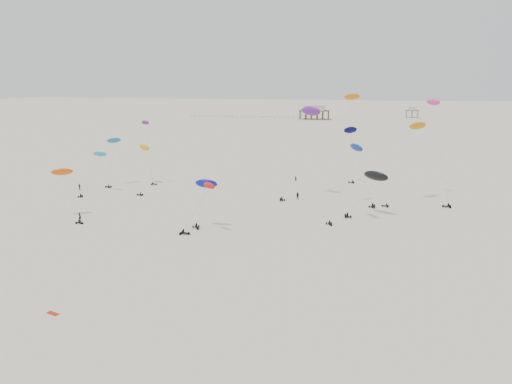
% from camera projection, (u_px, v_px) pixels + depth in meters
% --- Properties ---
extents(ground_plane, '(900.00, 900.00, 0.00)m').
position_uv_depth(ground_plane, '(308.00, 149.00, 210.66)').
color(ground_plane, beige).
extents(pavilion_main, '(21.00, 13.00, 9.80)m').
position_uv_depth(pavilion_main, '(314.00, 113.00, 354.85)').
color(pavilion_main, brown).
rests_on(pavilion_main, ground).
extents(pavilion_small, '(9.00, 7.00, 8.00)m').
position_uv_depth(pavilion_small, '(412.00, 113.00, 370.30)').
color(pavilion_small, brown).
rests_on(pavilion_small, ground).
extents(pier_fence, '(80.20, 0.20, 1.50)m').
position_uv_depth(pier_fence, '(243.00, 117.00, 365.57)').
color(pier_fence, black).
rests_on(pier_fence, ground).
extents(rig_0, '(4.46, 9.60, 11.93)m').
position_uv_depth(rig_0, '(96.00, 163.00, 130.94)').
color(rig_0, black).
rests_on(rig_0, ground).
extents(rig_1, '(6.17, 16.07, 26.27)m').
position_uv_depth(rig_1, '(438.00, 140.00, 122.19)').
color(rig_1, black).
rests_on(rig_1, ground).
extents(rig_2, '(5.28, 4.14, 10.22)m').
position_uv_depth(rig_2, '(204.00, 194.00, 100.61)').
color(rig_2, black).
rests_on(rig_2, ground).
extents(rig_3, '(8.98, 6.84, 18.60)m').
position_uv_depth(rig_3, '(360.00, 161.00, 117.73)').
color(rig_3, black).
rests_on(rig_3, ground).
extents(rig_4, '(7.72, 8.23, 16.84)m').
position_uv_depth(rig_4, '(351.00, 163.00, 103.49)').
color(rig_4, black).
rests_on(rig_4, ground).
extents(rig_5, '(7.14, 5.28, 10.14)m').
position_uv_depth(rig_5, '(197.00, 208.00, 97.31)').
color(rig_5, black).
rests_on(rig_5, ground).
extents(rig_6, '(10.29, 10.93, 23.40)m').
position_uv_depth(rig_6, '(307.00, 122.00, 124.41)').
color(rig_6, black).
rests_on(rig_6, ground).
extents(rig_7, '(4.18, 7.94, 13.51)m').
position_uv_depth(rig_7, '(112.00, 152.00, 139.53)').
color(rig_7, black).
rests_on(rig_7, ground).
extents(rig_8, '(10.54, 11.92, 20.75)m').
position_uv_depth(rig_8, '(414.00, 135.00, 120.40)').
color(rig_8, black).
rests_on(rig_8, ground).
extents(rig_9, '(4.61, 3.07, 18.13)m').
position_uv_depth(rig_9, '(149.00, 152.00, 140.56)').
color(rig_9, black).
rests_on(rig_9, ground).
extents(rig_10, '(8.02, 17.29, 17.71)m').
position_uv_depth(rig_10, '(144.00, 153.00, 139.60)').
color(rig_10, black).
rests_on(rig_10, ground).
extents(rig_11, '(10.03, 8.26, 12.04)m').
position_uv_depth(rig_11, '(65.00, 180.00, 107.73)').
color(rig_11, black).
rests_on(rig_11, ground).
extents(rig_12, '(10.26, 7.68, 10.93)m').
position_uv_depth(rig_12, '(372.00, 181.00, 109.40)').
color(rig_12, black).
rests_on(rig_12, ground).
extents(rig_13, '(5.47, 12.41, 25.78)m').
position_uv_depth(rig_13, '(352.00, 108.00, 147.17)').
color(rig_13, black).
rests_on(rig_13, ground).
extents(spectator_0, '(0.89, 0.73, 2.14)m').
position_uv_depth(spectator_0, '(80.00, 221.00, 106.57)').
color(spectator_0, black).
rests_on(spectator_0, ground).
extents(spectator_1, '(1.22, 1.10, 2.16)m').
position_uv_depth(spectator_1, '(297.00, 199.00, 124.94)').
color(spectator_1, black).
rests_on(spectator_1, ground).
extents(spectator_2, '(1.25, 0.73, 2.05)m').
position_uv_depth(spectator_2, '(80.00, 190.00, 135.33)').
color(spectator_2, black).
rests_on(spectator_2, ground).
extents(spectator_3, '(0.72, 0.52, 1.89)m').
position_uv_depth(spectator_3, '(296.00, 182.00, 146.14)').
color(spectator_3, black).
rests_on(spectator_3, ground).
extents(grounded_kite_b, '(1.93, 1.24, 0.07)m').
position_uv_depth(grounded_kite_b, '(53.00, 314.00, 64.90)').
color(grounded_kite_b, red).
rests_on(grounded_kite_b, ground).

